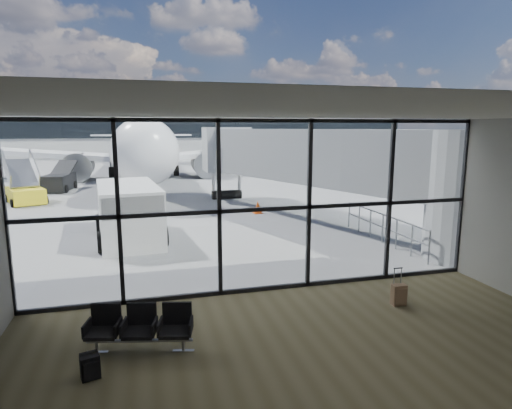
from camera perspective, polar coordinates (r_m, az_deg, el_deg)
name	(u,v)px	position (r m, az deg, el deg)	size (l,w,h in m)	color
ground	(169,165)	(50.63, -11.52, 5.13)	(220.00, 220.00, 0.00)	slate
lounge_shell	(355,238)	(6.52, 13.11, -4.34)	(12.02, 8.01, 4.51)	brown
glass_curtain_wall	(265,207)	(10.98, 1.25, -0.38)	(12.10, 0.12, 4.50)	white
jet_bridge	(327,162)	(19.20, 9.49, 5.56)	(8.00, 16.50, 4.33)	gray
apron_railing	(383,224)	(16.70, 16.54, -2.49)	(0.06, 5.46, 1.11)	gray
far_terminal	(156,128)	(72.37, -13.21, 9.86)	(80.00, 12.20, 11.00)	#B9BAB5
tree_4	(32,122)	(84.31, -27.68, 9.70)	(5.61, 5.61, 8.07)	#382619
tree_5	(69,119)	(83.25, -23.62, 10.44)	(6.27, 6.27, 9.03)	#382619
seating_row	(141,325)	(8.88, -15.14, -15.27)	(2.02, 0.98, 0.90)	gray
backpack	(90,367)	(8.32, -21.23, -19.55)	(0.35, 0.35, 0.47)	black
suitcase	(399,295)	(11.12, 18.51, -11.33)	(0.35, 0.27, 0.93)	#7F6147
airliner	(143,143)	(40.15, -14.81, 7.92)	(32.18, 37.19, 9.59)	white
service_van	(129,212)	(17.08, -16.61, -0.94)	(2.80, 5.10, 2.13)	silver
belt_loader	(59,181)	(32.48, -24.75, 2.86)	(2.04, 4.37, 1.94)	black
mobile_stairs	(25,193)	(27.92, -28.41, 1.37)	(2.80, 3.79, 2.43)	yellow
traffic_cone_a	(124,205)	(23.36, -17.14, -0.09)	(0.41, 0.41, 0.59)	#D45D0B
traffic_cone_b	(258,207)	(21.61, 0.23, -0.38)	(0.45, 0.45, 0.64)	#FF550D
traffic_cone_c	(226,194)	(26.32, -4.03, 1.42)	(0.39, 0.39, 0.56)	#DF570B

